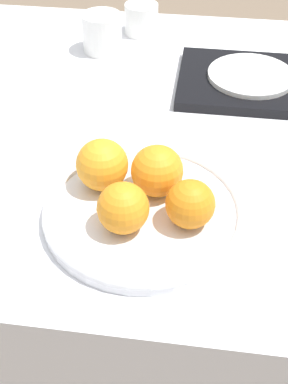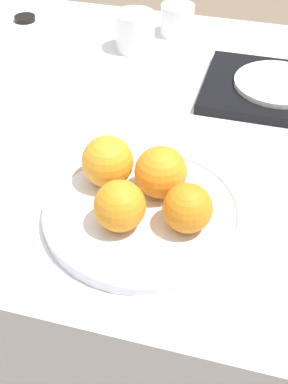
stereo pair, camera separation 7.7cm
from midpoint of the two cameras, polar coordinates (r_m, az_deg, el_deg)
name	(u,v)px [view 2 (the right image)]	position (r m, az deg, el deg)	size (l,w,h in m)	color
ground_plane	(138,339)	(1.58, 0.77, -15.50)	(12.00, 12.00, 0.00)	#7A6651
table	(136,249)	(1.28, 0.92, -6.15)	(1.20, 0.96, 0.76)	white
fruit_platter	(144,211)	(0.80, 2.77, -2.18)	(0.30, 0.30, 0.02)	silver
orange_0	(120,206)	(0.75, 0.35, -1.63)	(0.07, 0.07, 0.07)	orange
orange_1	(188,208)	(0.75, 7.63, -1.85)	(0.07, 0.07, 0.07)	orange
orange_2	(161,172)	(0.80, 4.56, 2.02)	(0.08, 0.08, 0.08)	orange
orange_3	(108,161)	(0.82, -1.21, 3.16)	(0.08, 0.08, 0.08)	orange
serving_tray	(277,90)	(1.13, 15.97, 10.35)	(0.29, 0.23, 0.02)	black
side_plate	(278,83)	(1.12, 16.11, 11.00)	(0.17, 0.17, 0.01)	silver
cup_0	(135,31)	(1.25, 0.88, 16.72)	(0.09, 0.09, 0.08)	white
cup_2	(176,20)	(1.33, 5.21, 17.78)	(0.08, 0.08, 0.07)	white
soy_dish	(25,18)	(1.43, -11.02, 17.68)	(0.05, 0.05, 0.01)	black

